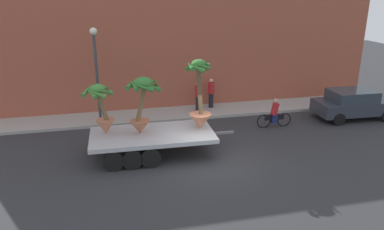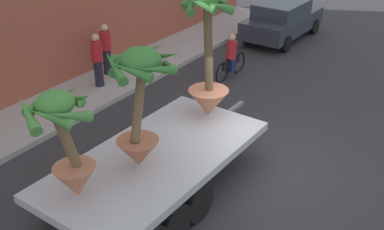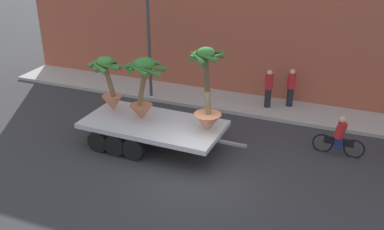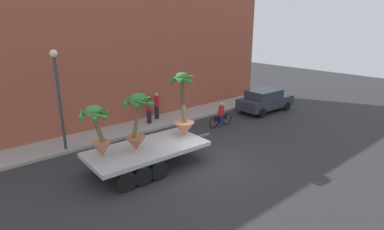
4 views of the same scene
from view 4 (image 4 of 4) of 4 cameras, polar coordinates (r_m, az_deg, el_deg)
The scene contains 12 objects.
ground_plane at distance 14.25m, azimuth 2.15°, elevation -8.80°, with size 60.00×60.00×0.00m, color #2D2D30.
sidewalk at distance 18.82m, azimuth -10.49°, elevation -2.29°, with size 24.00×2.20×0.15m, color #A39E99.
building_facade at distance 19.43m, azimuth -13.68°, elevation 9.90°, with size 24.00×1.20×7.91m, color #9E4C38.
flatbed_trailer at distance 13.51m, azimuth -9.10°, elevation -6.97°, with size 6.20×2.67×0.98m.
potted_palm_rear at distance 14.30m, azimuth -1.61°, elevation 0.71°, with size 1.25×1.31×3.03m.
potted_palm_middle at distance 12.57m, azimuth -16.98°, elevation -2.77°, with size 1.31×1.24×2.16m.
potted_palm_front at distance 12.94m, azimuth -10.05°, elevation -0.66°, with size 1.58×1.55×2.42m.
cyclist at distance 18.87m, azimuth 5.35°, elevation -0.12°, with size 1.84×0.35×1.54m.
parked_car at distance 22.51m, azimuth 13.33°, elevation 2.72°, with size 4.32×2.02×1.58m.
pedestrian_near_gate at distance 18.99m, azimuth -7.97°, elevation 1.07°, with size 0.36×0.36×1.71m.
pedestrian_far_left at distance 19.83m, azimuth -6.56°, elevation 1.81°, with size 0.36×0.36×1.71m.
street_lamp at distance 15.64m, azimuth -23.52°, elevation 4.64°, with size 0.36×0.36×4.83m.
Camera 4 is at (-8.71, -9.42, 6.20)m, focal length 28.86 mm.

